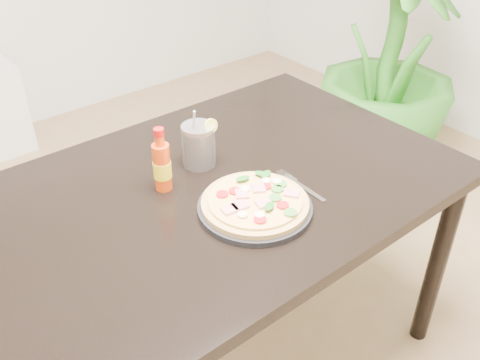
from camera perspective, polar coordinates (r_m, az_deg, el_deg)
floor at (r=2.04m, az=3.05°, el=-17.63°), size 4.50×4.50×0.00m
dining_table at (r=1.55m, az=-2.80°, el=-3.05°), size 1.40×0.90×0.75m
plate at (r=1.40m, az=1.59°, el=-2.97°), size 0.30×0.30×0.02m
pizza at (r=1.39m, az=1.66°, el=-2.31°), size 0.28×0.28×0.03m
hot_sauce_bottle at (r=1.46m, az=-8.31°, el=1.54°), size 0.06×0.06×0.19m
cola_cup at (r=1.56m, az=-4.42°, el=3.64°), size 0.10×0.10×0.19m
fork at (r=1.50m, az=6.33°, el=-0.50°), size 0.03×0.19×0.00m
houseplant at (r=2.81m, az=15.80°, el=12.33°), size 0.88×0.88×1.23m
plant_pot at (r=3.02m, az=14.33°, el=3.47°), size 0.28×0.28×0.22m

